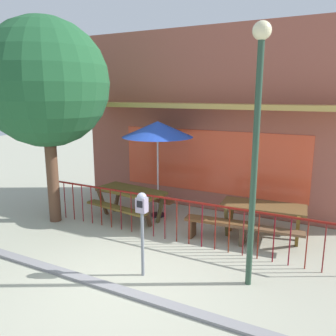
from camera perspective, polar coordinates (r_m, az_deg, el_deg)
name	(u,v)px	position (r m, az deg, el deg)	size (l,w,h in m)	color
ground	(124,279)	(6.31, -7.36, -17.88)	(40.00, 40.00, 0.00)	#A4A590
pub_storefront	(213,121)	(9.41, 7.58, 7.75)	(7.97, 1.25, 4.86)	brown
patio_fence_front	(171,211)	(7.45, 0.46, -7.26)	(6.72, 0.04, 0.97)	maroon
picnic_table_left	(131,196)	(8.79, -6.21, -4.61)	(1.97, 1.60, 0.79)	brown
picnic_table_right	(263,212)	(7.86, 15.54, -7.09)	(1.92, 1.52, 0.79)	brown
patio_umbrella	(158,130)	(8.60, -1.75, 6.41)	(1.79, 1.79, 2.49)	black
patio_bench	(217,225)	(7.61, 8.16, -9.46)	(1.43, 0.47, 0.48)	brown
parking_meter_near	(142,212)	(5.90, -4.36, -7.36)	(0.18, 0.17, 1.53)	slate
street_tree	(46,84)	(8.70, -19.72, 13.07)	(2.98, 2.98, 4.89)	brown
street_lamp	(257,123)	(5.45, 14.59, 7.20)	(0.28, 0.28, 4.19)	#284433
curb_edge	(112,289)	(6.06, -9.38, -19.31)	(11.16, 0.20, 0.11)	gray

